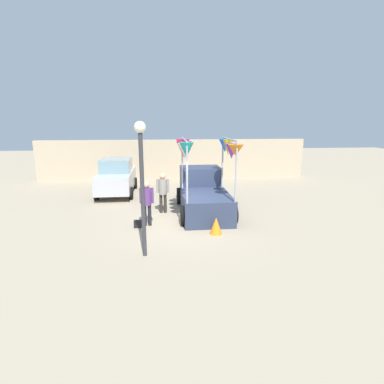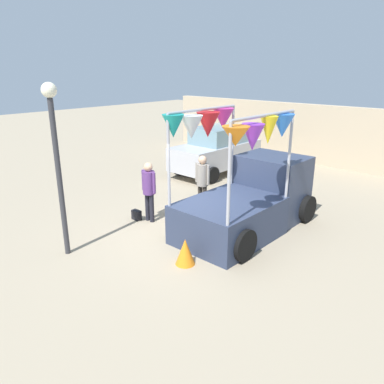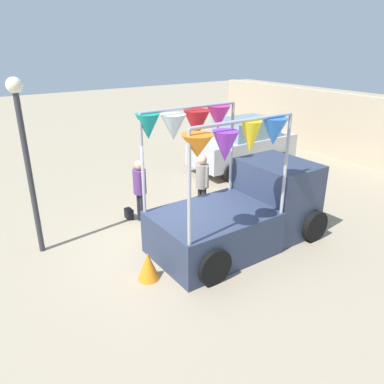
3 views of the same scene
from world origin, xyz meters
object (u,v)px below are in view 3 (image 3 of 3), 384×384
Objects in this scene: vendor_truck at (245,203)px; person_vendor at (202,180)px; handbag at (129,214)px; folded_kite_bundle_tangerine at (148,266)px; parked_car at (243,144)px; person_customer at (140,185)px; street_lamp at (24,144)px.

person_vendor is at bearing -179.92° from vendor_truck.
handbag is 0.47× the size of folded_kite_bundle_tangerine.
person_customer is (1.84, -5.26, 0.08)m from parked_car.
person_vendor is 6.14× the size of handbag.
parked_car is 8.23m from street_lamp.
person_customer is 2.76m from folded_kite_bundle_tangerine.
parked_car is 1.04× the size of street_lamp.
street_lamp is at bearing -76.51° from parked_car.
folded_kite_bundle_tangerine is at bearing 32.00° from street_lamp.
handbag is at bearing -146.50° from vendor_truck.
person_vendor reaches higher than folded_kite_bundle_tangerine.
vendor_truck is at bearing 61.33° from street_lamp.
parked_car is 6.67× the size of folded_kite_bundle_tangerine.
street_lamp is (0.04, -2.60, 1.50)m from person_customer.
parked_car reaches higher than handbag.
folded_kite_bundle_tangerine is (4.27, -6.36, -0.64)m from parked_car.
parked_car reaches higher than person_vendor.
vendor_truck is 14.78× the size of handbag.
vendor_truck is at bearing 34.05° from person_customer.
folded_kite_bundle_tangerine is at bearing -56.13° from parked_car.
handbag is (1.49, -5.46, -0.80)m from parked_car.
parked_car is at bearing 123.87° from folded_kite_bundle_tangerine.
person_customer is 6.07× the size of handbag.
person_customer reaches higher than folded_kite_bundle_tangerine.
street_lamp reaches higher than person_vendor.
parked_car is at bearing 138.38° from vendor_truck.
parked_car is at bearing 103.49° from street_lamp.
person_vendor is (2.45, -3.70, 0.10)m from parked_car.
person_customer is 2.83× the size of folded_kite_bundle_tangerine.
vendor_truck is 3.30m from handbag.
parked_car is 2.33× the size of person_vendor.
handbag is 2.92m from folded_kite_bundle_tangerine.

